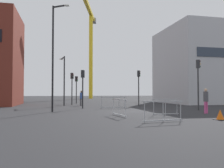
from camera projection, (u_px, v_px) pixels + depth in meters
ground at (133, 111)px, 19.06m from camera, size 160.00×160.00×0.00m
office_block at (212, 66)px, 34.23m from camera, size 13.81×10.99×10.43m
construction_crane at (91, 39)px, 56.49m from camera, size 5.42×17.29×20.72m
streetlamp_tall at (54, 50)px, 18.49m from camera, size 1.32×0.87×8.25m
streetlamp_short at (64, 75)px, 26.89m from camera, size 0.62×1.79×5.53m
traffic_light_crosswalk at (83, 82)px, 22.28m from camera, size 0.36×0.38×3.57m
traffic_light_island at (72, 83)px, 28.21m from camera, size 0.36×0.37×3.79m
traffic_light_median at (198, 77)px, 20.01m from camera, size 0.39×0.32×4.23m
traffic_light_corner at (139, 82)px, 27.39m from camera, size 0.38×0.25×3.99m
traffic_light_verge at (76, 85)px, 32.06m from camera, size 0.38×0.36×3.64m
pedestrian_walking at (81, 97)px, 26.44m from camera, size 0.34×0.34×1.68m
pedestrian_waiting at (206, 99)px, 17.05m from camera, size 0.34×0.34×1.78m
safety_barrier_mid_span at (165, 107)px, 15.61m from camera, size 1.82×0.07×1.08m
safety_barrier_rear at (163, 111)px, 12.02m from camera, size 2.32×0.36×1.08m
safety_barrier_front at (113, 102)px, 22.13m from camera, size 2.52×0.40×1.08m
safety_barrier_right_run at (119, 107)px, 15.02m from camera, size 0.37×2.27×1.08m
traffic_cone_by_barrier at (220, 115)px, 13.06m from camera, size 0.57×0.57×0.57m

